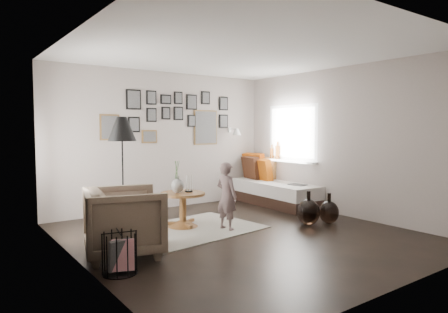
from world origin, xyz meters
TOP-DOWN VIEW (x-y plane):
  - ground at (0.00, 0.00)m, footprint 4.80×4.80m
  - wall_back at (0.00, 2.40)m, footprint 4.50×0.00m
  - wall_front at (0.00, -2.40)m, footprint 4.50×0.00m
  - wall_left at (-2.25, 0.00)m, footprint 0.00×4.80m
  - wall_right at (2.25, 0.00)m, footprint 0.00×4.80m
  - ceiling at (0.00, 0.00)m, footprint 4.80×4.80m
  - door_left at (-2.23, 1.20)m, footprint 0.00×2.14m
  - window_right at (2.18, 1.34)m, footprint 0.15×1.32m
  - gallery_wall at (0.29, 2.38)m, footprint 2.74×0.03m
  - wall_sconce at (1.55, 2.13)m, footprint 0.18×0.36m
  - rug at (-0.48, 0.67)m, footprint 2.23×1.68m
  - pedestal_table at (-0.46, 0.88)m, footprint 0.69×0.69m
  - vase at (-0.54, 0.90)m, footprint 0.20×0.20m
  - candles at (-0.35, 0.88)m, footprint 0.12×0.12m
  - daybed at (2.00, 1.47)m, footprint 0.96×2.11m
  - magazine_on_daybed at (2.00, 0.82)m, footprint 0.26×0.33m
  - armchair at (-1.72, 0.10)m, footprint 1.10×1.08m
  - armchair_cushion at (-1.69, 0.15)m, footprint 0.47×0.47m
  - floor_lamp at (-1.40, 0.93)m, footprint 0.39×0.39m
  - magazine_basket at (-2.00, -0.46)m, footprint 0.42×0.42m
  - demijohn_large at (1.21, -0.17)m, footprint 0.36×0.36m
  - demijohn_small at (1.56, -0.29)m, footprint 0.32×0.32m
  - child at (-0.01, 0.35)m, footprint 0.31×0.42m

SIDE VIEW (x-z plane):
  - ground at x=0.00m, z-range 0.00..0.00m
  - rug at x=-0.48m, z-range 0.00..0.01m
  - demijohn_small at x=1.56m, z-range -0.06..0.43m
  - demijohn_large at x=1.21m, z-range -0.06..0.48m
  - magazine_basket at x=-2.00m, z-range 0.00..0.44m
  - pedestal_table at x=-0.46m, z-range -0.02..0.52m
  - daybed at x=2.00m, z-range -0.19..0.81m
  - armchair at x=-1.72m, z-range 0.00..0.83m
  - magazine_on_daybed at x=2.00m, z-range 0.46..0.48m
  - armchair_cushion at x=-1.69m, z-range 0.40..0.56m
  - child at x=-0.01m, z-range 0.00..1.03m
  - candles at x=-0.35m, z-range 0.54..0.79m
  - vase at x=-0.54m, z-range 0.45..0.94m
  - window_right at x=2.18m, z-range 0.28..1.58m
  - door_left at x=-2.23m, z-range -0.02..2.12m
  - wall_back at x=0.00m, z-range -0.95..3.55m
  - wall_front at x=0.00m, z-range -0.95..3.55m
  - wall_left at x=-2.25m, z-range -1.10..3.70m
  - wall_right at x=2.25m, z-range -1.10..3.70m
  - floor_lamp at x=-1.40m, z-range 0.61..2.30m
  - wall_sconce at x=1.55m, z-range 1.38..1.54m
  - gallery_wall at x=0.29m, z-range 1.20..2.28m
  - ceiling at x=0.00m, z-range 2.60..2.60m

